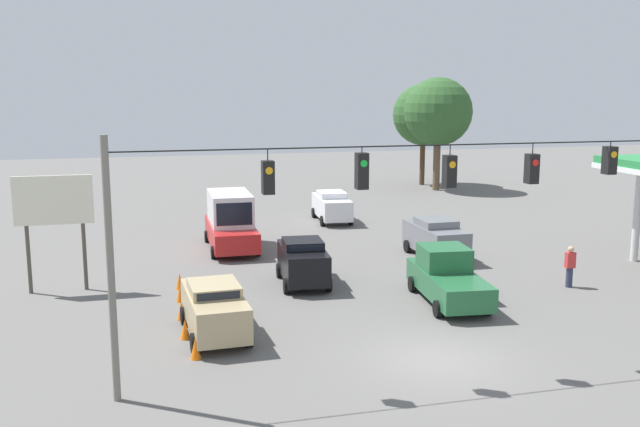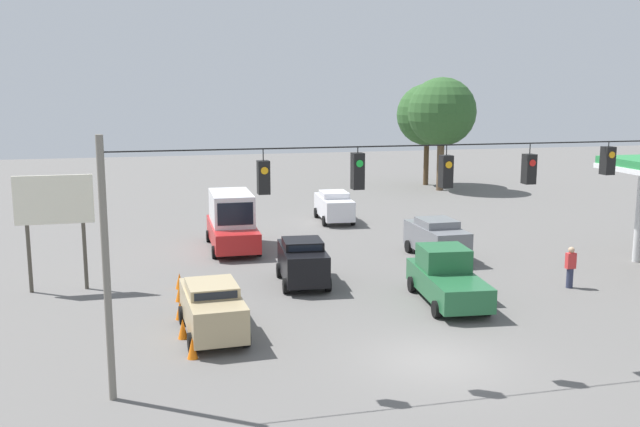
% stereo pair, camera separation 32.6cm
% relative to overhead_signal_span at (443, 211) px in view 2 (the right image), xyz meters
% --- Properties ---
extents(ground_plane, '(140.00, 140.00, 0.00)m').
position_rel_overhead_signal_span_xyz_m(ground_plane, '(-0.06, -0.47, -4.81)').
color(ground_plane, '#605E5B').
extents(overhead_signal_span, '(19.29, 0.38, 7.17)m').
position_rel_overhead_signal_span_xyz_m(overhead_signal_span, '(0.00, 0.00, 0.00)').
color(overhead_signal_span, slate).
rests_on(overhead_signal_span, ground_plane).
extents(sedan_tan_parked_shoulder, '(2.15, 4.54, 1.84)m').
position_rel_overhead_signal_span_xyz_m(sedan_tan_parked_shoulder, '(6.35, -4.52, -3.85)').
color(sedan_tan_parked_shoulder, tan).
rests_on(sedan_tan_parked_shoulder, ground_plane).
extents(sedan_white_oncoming_deep, '(2.22, 4.67, 1.90)m').
position_rel_overhead_signal_span_xyz_m(sedan_white_oncoming_deep, '(-3.11, -23.73, -3.82)').
color(sedan_white_oncoming_deep, silver).
rests_on(sedan_white_oncoming_deep, ground_plane).
extents(sedan_black_withflow_mid, '(2.24, 4.08, 1.96)m').
position_rel_overhead_signal_span_xyz_m(sedan_black_withflow_mid, '(1.98, -9.97, -3.79)').
color(sedan_black_withflow_mid, black).
rests_on(sedan_black_withflow_mid, ground_plane).
extents(box_truck_red_withflow_far, '(2.52, 6.11, 2.94)m').
position_rel_overhead_signal_span_xyz_m(box_truck_red_withflow_far, '(4.07, -17.67, -3.36)').
color(box_truck_red_withflow_far, red).
rests_on(box_truck_red_withflow_far, ground_plane).
extents(pickup_truck_green_crossing_near, '(2.57, 5.40, 2.12)m').
position_rel_overhead_signal_span_xyz_m(pickup_truck_green_crossing_near, '(-2.96, -6.11, -3.83)').
color(pickup_truck_green_crossing_near, '#236038').
rests_on(pickup_truck_green_crossing_near, ground_plane).
extents(sedan_grey_oncoming_far, '(2.05, 4.38, 1.96)m').
position_rel_overhead_signal_span_xyz_m(sedan_grey_oncoming_far, '(-5.49, -13.05, -3.79)').
color(sedan_grey_oncoming_far, slate).
rests_on(sedan_grey_oncoming_far, ground_plane).
extents(traffic_cone_nearest, '(0.33, 0.33, 0.68)m').
position_rel_overhead_signal_span_xyz_m(traffic_cone_nearest, '(7.18, -2.46, -4.47)').
color(traffic_cone_nearest, orange).
rests_on(traffic_cone_nearest, ground_plane).
extents(traffic_cone_second, '(0.33, 0.33, 0.68)m').
position_rel_overhead_signal_span_xyz_m(traffic_cone_second, '(7.37, -4.35, -4.47)').
color(traffic_cone_second, orange).
rests_on(traffic_cone_second, ground_plane).
extents(traffic_cone_third, '(0.33, 0.33, 0.68)m').
position_rel_overhead_signal_span_xyz_m(traffic_cone_third, '(7.35, -6.44, -4.47)').
color(traffic_cone_third, orange).
rests_on(traffic_cone_third, ground_plane).
extents(traffic_cone_fourth, '(0.33, 0.33, 0.68)m').
position_rel_overhead_signal_span_xyz_m(traffic_cone_fourth, '(7.26, -8.69, -4.47)').
color(traffic_cone_fourth, orange).
rests_on(traffic_cone_fourth, ground_plane).
extents(traffic_cone_fifth, '(0.33, 0.33, 0.68)m').
position_rel_overhead_signal_span_xyz_m(traffic_cone_fifth, '(7.17, -10.52, -4.47)').
color(traffic_cone_fifth, orange).
rests_on(traffic_cone_fifth, ground_plane).
extents(roadside_billboard, '(3.11, 0.16, 4.84)m').
position_rel_overhead_signal_span_xyz_m(roadside_billboard, '(12.04, -11.46, -1.37)').
color(roadside_billboard, '#4C473D').
rests_on(roadside_billboard, ground_plane).
extents(pedestrian, '(0.40, 0.28, 1.77)m').
position_rel_overhead_signal_span_xyz_m(pedestrian, '(-8.84, -6.71, -3.92)').
color(pedestrian, '#2D334C').
rests_on(pedestrian, ground_plane).
extents(tree_horizon_left, '(5.25, 5.25, 8.68)m').
position_rel_overhead_signal_span_xyz_m(tree_horizon_left, '(-15.27, -38.31, 1.22)').
color(tree_horizon_left, '#4C3823').
rests_on(tree_horizon_left, ground_plane).
extents(tree_horizon_right, '(5.54, 5.54, 9.17)m').
position_rel_overhead_signal_span_xyz_m(tree_horizon_right, '(-15.12, -34.95, 1.55)').
color(tree_horizon_right, brown).
rests_on(tree_horizon_right, ground_plane).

